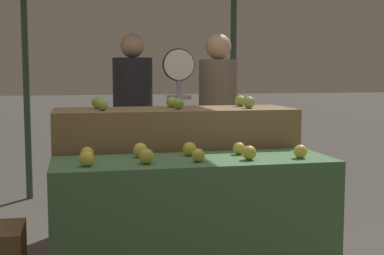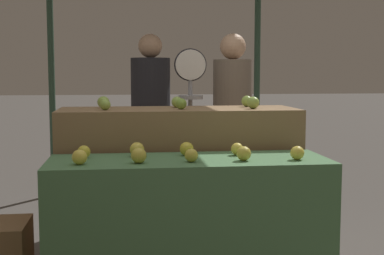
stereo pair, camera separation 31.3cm
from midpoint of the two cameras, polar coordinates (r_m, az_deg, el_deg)
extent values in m
cylinder|color=#33513D|center=(6.04, -13.34, 5.99)|extent=(0.07, 0.07, 2.79)
cylinder|color=#33513D|center=(6.24, 8.40, 6.07)|extent=(0.07, 0.07, 2.79)
cube|color=#4C7A4C|center=(3.17, 2.56, -11.24)|extent=(1.61, 0.55, 0.88)
cube|color=olive|center=(3.71, 0.99, -6.68)|extent=(1.61, 0.55, 1.13)
sphere|color=yellow|center=(2.90, -8.91, -3.16)|extent=(0.08, 0.08, 0.08)
sphere|color=gold|center=(2.92, -2.66, -3.03)|extent=(0.09, 0.09, 0.09)
sphere|color=gold|center=(2.96, 3.03, -3.00)|extent=(0.08, 0.08, 0.08)
sphere|color=gold|center=(3.03, 8.50, -2.78)|extent=(0.08, 0.08, 0.08)
sphere|color=yellow|center=(3.12, 14.01, -2.67)|extent=(0.08, 0.08, 0.08)
sphere|color=gold|center=(3.12, -8.66, -2.61)|extent=(0.08, 0.08, 0.08)
sphere|color=yellow|center=(3.14, -3.06, -2.37)|extent=(0.09, 0.09, 0.09)
sphere|color=gold|center=(3.18, 2.24, -2.31)|extent=(0.08, 0.08, 0.08)
sphere|color=yellow|center=(3.23, 7.61, -2.30)|extent=(0.07, 0.07, 0.07)
sphere|color=#8EB247|center=(3.49, -6.73, 2.43)|extent=(0.07, 0.07, 0.07)
sphere|color=#7AA338|center=(3.53, 1.36, 2.54)|extent=(0.07, 0.07, 0.07)
sphere|color=#8EB247|center=(3.64, 9.01, 2.62)|extent=(0.08, 0.08, 0.08)
sphere|color=#8EB247|center=(3.69, -7.06, 2.69)|extent=(0.08, 0.08, 0.08)
sphere|color=#8EB247|center=(3.73, 0.80, 2.73)|extent=(0.08, 0.08, 0.08)
sphere|color=#8EB247|center=(3.84, 8.22, 2.79)|extent=(0.08, 0.08, 0.08)
cylinder|color=#99999E|center=(4.40, 1.85, -2.50)|extent=(0.04, 0.04, 1.46)
cylinder|color=black|center=(4.35, 1.89, 6.70)|extent=(0.26, 0.01, 0.26)
cylinder|color=silver|center=(4.34, 1.92, 6.71)|extent=(0.24, 0.02, 0.24)
cylinder|color=#99999E|center=(4.34, 1.92, 4.17)|extent=(0.01, 0.01, 0.14)
cylinder|color=#99999E|center=(4.34, 1.91, 3.25)|extent=(0.20, 0.20, 0.03)
cube|color=#2D2D38|center=(4.76, 6.17, -5.97)|extent=(0.25, 0.15, 0.79)
cylinder|color=#756656|center=(4.66, 6.27, 2.97)|extent=(0.34, 0.34, 0.69)
sphere|color=tan|center=(4.66, 6.33, 8.58)|extent=(0.22, 0.22, 0.22)
cube|color=#2D2D38|center=(5.22, -2.66, -4.80)|extent=(0.32, 0.25, 0.81)
cylinder|color=#232328|center=(5.13, -2.70, 3.51)|extent=(0.48, 0.48, 0.70)
sphere|color=tan|center=(5.13, -2.72, 8.70)|extent=(0.23, 0.23, 0.23)
camera|label=1|loc=(0.16, -87.33, 0.28)|focal=50.00mm
camera|label=2|loc=(0.16, 92.67, -0.28)|focal=50.00mm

